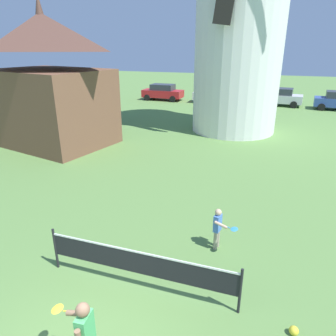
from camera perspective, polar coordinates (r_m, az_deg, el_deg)
The scene contains 9 objects.
windmill at distance 20.61m, azimuth 13.25°, elevation 27.27°, with size 9.33×5.94×15.42m.
tennis_net at distance 7.31m, azimuth -5.29°, elevation -16.78°, with size 4.51×0.06×1.10m.
player_near at distance 5.87m, azimuth -14.83°, elevation -27.22°, with size 0.83×0.53×1.49m.
player_far at distance 8.63m, azimuth 9.08°, elevation -10.44°, with size 0.69×0.62×1.19m.
stray_ball at distance 7.19m, azimuth 21.83°, elevation -25.68°, with size 0.18×0.18×0.18m, color yellow.
parked_car_red at distance 32.34m, azimuth -0.95°, elevation 13.61°, with size 4.01×1.96×1.56m.
parked_car_cream at distance 30.97m, azimuth 8.75°, elevation 13.03°, with size 4.31×1.91×1.56m.
parked_car_silver at distance 31.03m, azimuth 19.39°, elevation 12.11°, with size 4.25×2.16×1.56m.
chapel at distance 18.43m, azimuth -20.77°, elevation 14.13°, with size 7.15×5.88×7.60m.
Camera 1 is at (2.72, -3.24, 5.19)m, focal length 33.65 mm.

